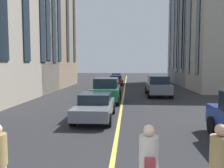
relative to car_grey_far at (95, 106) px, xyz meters
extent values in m
cube|color=#D8C64C|center=(10.40, -1.30, -0.70)|extent=(80.00, 0.16, 0.01)
cube|color=slate|center=(-0.05, 0.00, -0.11)|extent=(4.40, 1.80, 0.55)
cube|color=#19232D|center=(0.17, 0.00, 0.42)|extent=(1.85, 1.58, 0.50)
cylinder|color=black|center=(-1.50, -0.86, -0.38)|extent=(0.64, 0.22, 0.64)
cylinder|color=black|center=(-1.50, 0.86, -0.38)|extent=(0.64, 0.22, 0.64)
cylinder|color=black|center=(1.40, -0.86, -0.38)|extent=(0.64, 0.22, 0.64)
cylinder|color=black|center=(1.40, 0.86, -0.38)|extent=(0.64, 0.22, 0.64)
cube|color=#1E6038|center=(22.51, -6.20, -0.11)|extent=(4.40, 1.80, 0.55)
cube|color=#19232D|center=(22.29, -6.20, 0.42)|extent=(1.85, 1.58, 0.50)
cylinder|color=black|center=(23.97, -5.33, -0.38)|extent=(0.64, 0.22, 0.64)
cylinder|color=black|center=(23.97, -7.06, -0.38)|extent=(0.64, 0.22, 0.64)
cylinder|color=black|center=(21.06, -5.33, -0.38)|extent=(0.64, 0.22, 0.64)
cylinder|color=black|center=(21.06, -7.06, -0.38)|extent=(0.64, 0.22, 0.64)
cube|color=slate|center=(9.49, -4.50, 0.08)|extent=(4.70, 1.95, 0.80)
cube|color=#19232D|center=(9.49, -4.50, 0.83)|extent=(2.59, 1.72, 0.70)
cylinder|color=black|center=(11.04, -3.57, -0.32)|extent=(0.76, 0.27, 0.76)
cylinder|color=black|center=(11.04, -5.44, -0.32)|extent=(0.76, 0.27, 0.76)
cylinder|color=black|center=(7.94, -3.57, -0.32)|extent=(0.76, 0.27, 0.76)
cylinder|color=black|center=(7.94, -5.44, -0.32)|extent=(0.76, 0.27, 0.76)
cube|color=#1E6038|center=(5.64, -0.08, 0.08)|extent=(4.70, 1.95, 0.80)
cube|color=#19232D|center=(5.64, -0.08, 0.83)|extent=(2.58, 1.72, 0.70)
cylinder|color=black|center=(4.09, -1.02, -0.32)|extent=(0.76, 0.27, 0.76)
cylinder|color=black|center=(4.09, 0.86, -0.32)|extent=(0.76, 0.27, 0.76)
cylinder|color=black|center=(7.19, -1.02, -0.32)|extent=(0.76, 0.27, 0.76)
cylinder|color=black|center=(7.19, 0.86, -0.32)|extent=(0.76, 0.27, 0.76)
cube|color=#B7BABF|center=(29.73, 0.41, -0.11)|extent=(4.40, 1.80, 0.55)
cube|color=#19232D|center=(29.95, 0.41, 0.42)|extent=(1.85, 1.58, 0.50)
cylinder|color=black|center=(28.27, -0.46, -0.38)|extent=(0.64, 0.22, 0.64)
cylinder|color=black|center=(28.27, 1.27, -0.38)|extent=(0.64, 0.22, 0.64)
cylinder|color=black|center=(31.18, -0.46, -0.38)|extent=(0.64, 0.22, 0.64)
cylinder|color=black|center=(31.18, 1.27, -0.38)|extent=(0.64, 0.22, 0.64)
cube|color=#B21E1E|center=(21.50, 0.05, -0.11)|extent=(4.40, 1.80, 0.55)
cube|color=#19232D|center=(21.72, 0.05, 0.42)|extent=(1.85, 1.58, 0.50)
cylinder|color=black|center=(20.05, -0.81, -0.38)|extent=(0.64, 0.22, 0.64)
cylinder|color=black|center=(20.05, 0.91, -0.38)|extent=(0.64, 0.22, 0.64)
cylinder|color=black|center=(22.95, -0.81, -0.38)|extent=(0.64, 0.22, 0.64)
cylinder|color=black|center=(22.95, 0.91, -0.38)|extent=(0.64, 0.22, 0.64)
cylinder|color=black|center=(-2.39, -5.26, -0.32)|extent=(0.76, 0.27, 0.76)
cylinder|color=#997F4C|center=(-7.71, -3.48, 0.50)|extent=(0.38, 0.38, 0.72)
sphere|color=tan|center=(-7.71, -3.48, 0.97)|extent=(0.23, 0.23, 0.23)
cylinder|color=beige|center=(-7.63, -2.16, 0.46)|extent=(0.38, 0.38, 0.69)
sphere|color=beige|center=(-7.63, -2.16, 0.92)|extent=(0.23, 0.23, 0.23)
cube|color=maroon|center=(-7.88, -2.16, 0.32)|extent=(0.12, 0.20, 0.28)
cube|color=slate|center=(23.48, -15.76, 7.72)|extent=(13.09, 13.92, 16.85)
cube|color=#19232D|center=(18.57, -8.75, 8.06)|extent=(1.10, 0.10, 12.81)
cube|color=#19232D|center=(21.84, -8.75, 8.06)|extent=(1.10, 0.10, 12.81)
cube|color=#19232D|center=(25.12, -8.75, 8.06)|extent=(1.10, 0.10, 12.81)
cube|color=#19232D|center=(28.39, -8.75, 8.06)|extent=(1.10, 0.10, 12.81)
cube|color=#19232D|center=(12.23, -8.75, 6.27)|extent=(1.10, 0.10, 10.19)
cube|color=#19232D|center=(15.61, -8.75, 6.27)|extent=(1.10, 0.10, 10.19)
cube|color=#19232D|center=(18.99, -8.75, 6.27)|extent=(1.10, 0.10, 10.19)
cube|color=#19232D|center=(22.37, -8.75, 6.27)|extent=(1.10, 0.10, 10.19)
camera|label=1|loc=(-12.06, -1.75, 2.18)|focal=37.08mm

